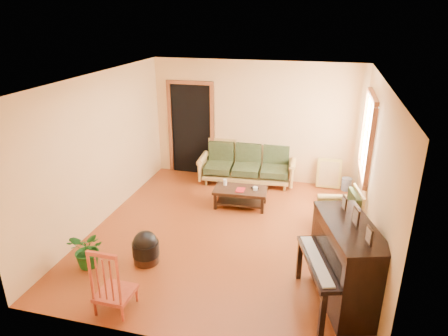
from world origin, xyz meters
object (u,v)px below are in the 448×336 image
(red_chair, at_px, (114,277))
(armchair, at_px, (338,211))
(piano, at_px, (346,266))
(potted_plant, at_px, (88,250))
(ceramic_crock, at_px, (346,184))
(sofa, at_px, (247,164))
(coffee_table, at_px, (240,197))
(footstool, at_px, (146,251))

(red_chair, bearing_deg, armchair, 46.03)
(piano, bearing_deg, potted_plant, 163.97)
(red_chair, relative_size, ceramic_crock, 3.51)
(sofa, distance_m, potted_plant, 3.99)
(armchair, height_order, piano, piano)
(piano, height_order, ceramic_crock, piano)
(coffee_table, xyz_separation_m, potted_plant, (-1.73, -2.48, 0.11))
(ceramic_crock, bearing_deg, potted_plant, -134.78)
(red_chair, bearing_deg, piano, 17.23)
(coffee_table, distance_m, armchair, 1.87)
(ceramic_crock, bearing_deg, piano, -92.44)
(coffee_table, bearing_deg, red_chair, -106.07)
(potted_plant, bearing_deg, footstool, 23.16)
(footstool, relative_size, red_chair, 0.43)
(sofa, bearing_deg, armchair, -44.88)
(piano, height_order, footstool, piano)
(coffee_table, xyz_separation_m, ceramic_crock, (2.01, 1.29, -0.05))
(piano, distance_m, red_chair, 2.88)
(sofa, height_order, piano, piano)
(coffee_table, distance_m, potted_plant, 3.03)
(armchair, xyz_separation_m, red_chair, (-2.71, -2.69, 0.08))
(armchair, bearing_deg, ceramic_crock, 71.60)
(ceramic_crock, bearing_deg, red_chair, -123.18)
(sofa, bearing_deg, red_chair, -104.53)
(coffee_table, bearing_deg, ceramic_crock, 32.72)
(ceramic_crock, bearing_deg, sofa, -176.42)
(coffee_table, height_order, footstool, footstool)
(sofa, bearing_deg, piano, -65.08)
(sofa, xyz_separation_m, ceramic_crock, (2.12, 0.13, -0.30))
(armchair, bearing_deg, potted_plant, -162.26)
(coffee_table, relative_size, piano, 0.77)
(coffee_table, bearing_deg, piano, -52.27)
(armchair, distance_m, ceramic_crock, 1.81)
(piano, distance_m, footstool, 2.87)
(coffee_table, xyz_separation_m, red_chair, (-0.92, -3.18, 0.28))
(piano, relative_size, footstool, 3.27)
(footstool, xyz_separation_m, potted_plant, (-0.75, -0.32, 0.10))
(red_chair, bearing_deg, potted_plant, 140.56)
(footstool, distance_m, ceramic_crock, 4.56)
(piano, distance_m, potted_plant, 3.60)
(piano, distance_m, ceramic_crock, 3.71)
(armchair, height_order, footstool, armchair)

